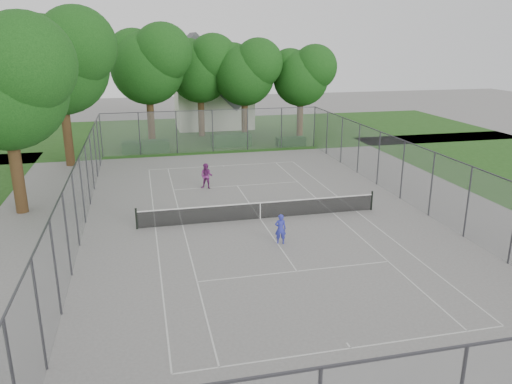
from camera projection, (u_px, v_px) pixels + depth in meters
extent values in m
plane|color=slate|center=(260.00, 219.00, 26.49)|extent=(120.00, 120.00, 0.00)
cube|color=#1E4714|center=(200.00, 133.00, 50.68)|extent=(60.00, 20.00, 0.00)
cube|color=silver|center=(351.00, 348.00, 15.43)|extent=(10.97, 0.06, 0.01)
cube|color=silver|center=(223.00, 166.00, 37.55)|extent=(10.97, 0.06, 0.01)
cube|color=silver|center=(155.00, 227.00, 25.30)|extent=(0.06, 23.77, 0.01)
cube|color=silver|center=(356.00, 211.00, 27.68)|extent=(0.06, 23.77, 0.01)
cube|color=silver|center=(182.00, 225.00, 25.60)|extent=(0.06, 23.77, 0.01)
cube|color=silver|center=(333.00, 213.00, 27.39)|extent=(0.06, 23.77, 0.01)
cube|color=silver|center=(297.00, 271.00, 20.54)|extent=(8.23, 0.06, 0.01)
cube|color=silver|center=(237.00, 186.00, 32.45)|extent=(8.23, 0.06, 0.01)
cube|color=silver|center=(260.00, 219.00, 26.49)|extent=(0.06, 12.80, 0.01)
cube|color=silver|center=(349.00, 345.00, 15.57)|extent=(0.06, 0.30, 0.01)
cube|color=silver|center=(224.00, 166.00, 37.41)|extent=(0.06, 0.30, 0.01)
cylinder|color=black|center=(136.00, 219.00, 24.94)|extent=(0.10, 0.10, 1.10)
cylinder|color=black|center=(372.00, 201.00, 27.72)|extent=(0.10, 0.10, 1.10)
cube|color=black|center=(260.00, 211.00, 26.36)|extent=(12.67, 0.01, 0.86)
cube|color=silver|center=(260.00, 203.00, 26.22)|extent=(12.77, 0.03, 0.06)
cube|color=silver|center=(260.00, 211.00, 26.36)|extent=(0.05, 0.02, 0.88)
cylinder|color=#38383D|center=(101.00, 136.00, 39.84)|extent=(0.08, 0.08, 3.50)
cylinder|color=#38383D|center=(314.00, 127.00, 43.75)|extent=(0.08, 0.08, 3.50)
cube|color=slate|center=(213.00, 131.00, 41.79)|extent=(18.00, 0.02, 3.50)
cube|color=slate|center=(79.00, 200.00, 24.02)|extent=(0.02, 34.00, 3.50)
cube|color=slate|center=(416.00, 177.00, 27.93)|extent=(0.02, 34.00, 3.50)
cube|color=#38383D|center=(467.00, 345.00, 9.64)|extent=(18.00, 0.05, 0.05)
cube|color=#38383D|center=(212.00, 110.00, 41.28)|extent=(18.00, 0.05, 0.05)
cube|color=#38383D|center=(75.00, 164.00, 23.50)|extent=(0.05, 34.00, 0.05)
cube|color=#38383D|center=(419.00, 146.00, 27.42)|extent=(0.05, 34.00, 0.05)
cylinder|color=#3C2816|center=(151.00, 119.00, 44.89)|extent=(0.64, 0.64, 4.49)
sphere|color=#113C10|center=(148.00, 68.00, 43.57)|extent=(6.39, 6.39, 6.39)
sphere|color=#113C10|center=(162.00, 53.00, 42.57)|extent=(5.11, 5.11, 5.11)
sphere|color=#113C10|center=(134.00, 56.00, 43.78)|extent=(4.79, 4.79, 4.79)
cylinder|color=#3C2816|center=(201.00, 115.00, 48.48)|extent=(0.62, 0.62, 4.12)
sphere|color=#113C10|center=(200.00, 71.00, 47.27)|extent=(5.87, 5.87, 5.87)
sphere|color=#113C10|center=(213.00, 59.00, 46.36)|extent=(4.69, 4.69, 4.69)
sphere|color=#113C10|center=(188.00, 62.00, 47.47)|extent=(4.40, 4.40, 4.40)
cylinder|color=#3C2816|center=(245.00, 118.00, 47.41)|extent=(0.62, 0.62, 3.95)
sphere|color=#113C10|center=(244.00, 75.00, 46.24)|extent=(5.62, 5.62, 5.62)
sphere|color=#113C10|center=(258.00, 63.00, 45.37)|extent=(4.50, 4.50, 4.50)
sphere|color=#113C10|center=(232.00, 66.00, 46.44)|extent=(4.21, 4.21, 4.21)
cylinder|color=#3C2816|center=(300.00, 117.00, 48.49)|extent=(0.60, 0.60, 3.71)
sphere|color=#113C10|center=(301.00, 78.00, 47.39)|extent=(5.28, 5.28, 5.28)
sphere|color=#113C10|center=(315.00, 67.00, 46.58)|extent=(4.22, 4.22, 4.22)
sphere|color=#113C10|center=(290.00, 69.00, 47.57)|extent=(3.96, 3.96, 3.96)
cylinder|color=#3C2816|center=(67.00, 133.00, 37.00)|extent=(0.66, 0.66, 4.86)
sphere|color=#113C10|center=(60.00, 66.00, 35.57)|extent=(6.92, 6.92, 6.92)
sphere|color=#113C10|center=(77.00, 46.00, 34.50)|extent=(5.53, 5.53, 5.53)
sphere|color=#113C10|center=(42.00, 51.00, 35.80)|extent=(5.19, 5.19, 5.19)
cylinder|color=#3C2816|center=(17.00, 173.00, 26.91)|extent=(0.64, 0.64, 4.49)
sphere|color=#113C10|center=(5.00, 89.00, 25.59)|extent=(6.38, 6.38, 6.38)
sphere|color=#113C10|center=(24.00, 64.00, 24.60)|extent=(5.10, 5.10, 5.10)
cube|color=#143F14|center=(146.00, 146.00, 41.91)|extent=(3.90, 1.17, 0.97)
cube|color=#143F14|center=(231.00, 140.00, 44.20)|extent=(3.54, 1.01, 1.11)
cube|color=#143F14|center=(291.00, 141.00, 44.47)|extent=(2.57, 0.94, 0.77)
cube|color=silver|center=(213.00, 99.00, 53.28)|extent=(7.84, 5.88, 5.88)
cube|color=#4C4C51|center=(212.00, 71.00, 52.41)|extent=(7.76, 6.08, 7.76)
imported|color=#2F34B2|center=(280.00, 229.00, 23.13)|extent=(0.58, 0.43, 1.45)
imported|color=#77276F|center=(206.00, 176.00, 31.64)|extent=(0.98, 0.90, 1.64)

